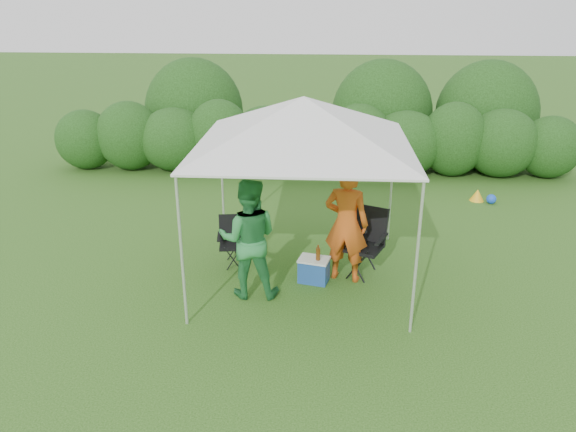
# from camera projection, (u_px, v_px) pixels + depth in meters

# --- Properties ---
(ground) EXTENTS (70.00, 70.00, 0.00)m
(ground) POSITION_uv_depth(u_px,v_px,m) (300.00, 291.00, 8.46)
(ground) COLOR #386620
(hedge) EXTENTS (12.89, 1.53, 1.80)m
(hedge) POSITION_uv_depth(u_px,v_px,m) (312.00, 140.00, 13.72)
(hedge) COLOR #214E18
(hedge) RESTS_ON ground
(canopy) EXTENTS (3.10, 3.10, 2.83)m
(canopy) POSITION_uv_depth(u_px,v_px,m) (303.00, 122.00, 8.01)
(canopy) COLOR silver
(canopy) RESTS_ON ground
(chair_right) EXTENTS (0.81, 0.78, 1.07)m
(chair_right) POSITION_uv_depth(u_px,v_px,m) (365.00, 237.00, 8.83)
(chair_right) COLOR black
(chair_right) RESTS_ON ground
(chair_left) EXTENTS (0.55, 0.51, 0.81)m
(chair_left) POSITION_uv_depth(u_px,v_px,m) (233.00, 237.00, 9.18)
(chair_left) COLOR black
(chair_left) RESTS_ON ground
(man) EXTENTS (0.76, 0.60, 1.85)m
(man) POSITION_uv_depth(u_px,v_px,m) (346.00, 224.00, 8.49)
(man) COLOR #D35317
(man) RESTS_ON ground
(woman) EXTENTS (0.90, 0.71, 1.79)m
(woman) POSITION_uv_depth(u_px,v_px,m) (249.00, 239.00, 8.05)
(woman) COLOR #2B8642
(woman) RESTS_ON ground
(cooler) EXTENTS (0.53, 0.43, 0.39)m
(cooler) POSITION_uv_depth(u_px,v_px,m) (314.00, 270.00, 8.68)
(cooler) COLOR #214D9B
(cooler) RESTS_ON ground
(bottle) EXTENTS (0.07, 0.07, 0.25)m
(bottle) POSITION_uv_depth(u_px,v_px,m) (318.00, 252.00, 8.52)
(bottle) COLOR #592D0C
(bottle) RESTS_ON cooler
(lawn_toy) EXTENTS (0.51, 0.43, 0.26)m
(lawn_toy) POSITION_uv_depth(u_px,v_px,m) (481.00, 196.00, 12.04)
(lawn_toy) COLOR yellow
(lawn_toy) RESTS_ON ground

